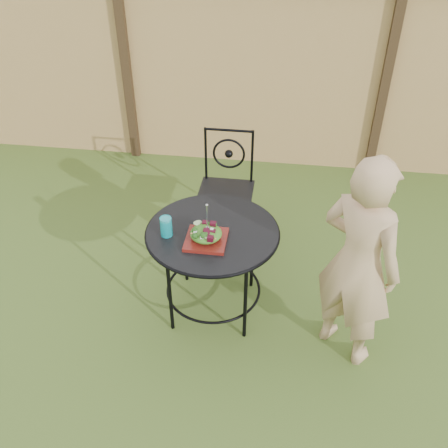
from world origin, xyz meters
name	(u,v)px	position (x,y,z in m)	size (l,w,h in m)	color
ground	(222,298)	(0.00, 0.00, 0.00)	(60.00, 60.00, 0.00)	#2F4917
fence	(252,78)	(0.00, 2.19, 0.95)	(8.00, 0.12, 1.90)	tan
patio_table	(213,246)	(-0.05, -0.08, 0.59)	(0.92, 0.92, 0.72)	black
patio_chair	(226,185)	(-0.08, 0.85, 0.50)	(0.46, 0.46, 0.95)	black
diner	(358,264)	(0.89, -0.33, 0.76)	(0.55, 0.36, 1.51)	tan
salad_plate	(206,240)	(-0.08, -0.20, 0.74)	(0.27, 0.27, 0.02)	#500B0F
salad	(206,233)	(-0.08, -0.20, 0.79)	(0.21, 0.21, 0.08)	#235614
fork	(207,217)	(-0.07, -0.20, 0.92)	(0.01, 0.01, 0.18)	silver
drinking_glass	(166,227)	(-0.35, -0.17, 0.79)	(0.08, 0.08, 0.14)	#0D959F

